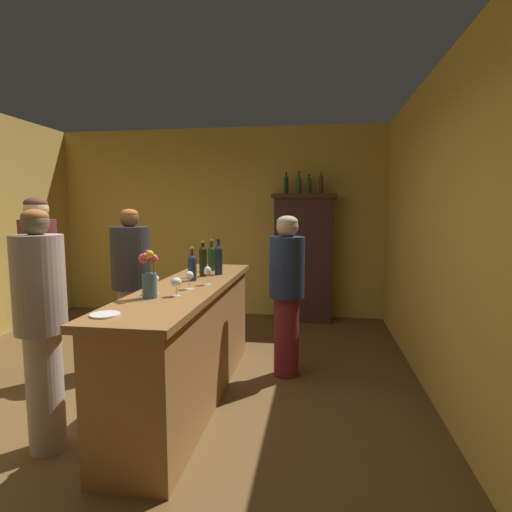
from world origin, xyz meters
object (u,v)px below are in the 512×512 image
wine_bottle_chardonnay (203,260)px  wine_bottle_pinot (212,257)px  patron_in_navy (132,282)px  bartender (287,288)px  flower_arrangement (149,275)px  display_bottle_left (286,184)px  display_cabinet (303,256)px  patron_in_grey (40,281)px  wine_glass_front (155,280)px  wine_glass_mid (176,283)px  cheese_plate (105,315)px  wine_bottle_rose (218,259)px  wine_bottle_malbec (192,266)px  bar_counter (189,342)px  display_bottle_center (309,185)px  display_bottle_midleft (299,184)px  patron_near_entrance (41,321)px  display_bottle_midright (321,184)px  wine_glass_rear (208,272)px  wine_glass_spare (189,277)px

wine_bottle_chardonnay → wine_bottle_pinot: (-0.02, 0.37, -0.02)m
patron_in_navy → bartender: bearing=46.5°
wine_bottle_pinot → flower_arrangement: bearing=-94.2°
display_bottle_left → bartender: bearing=-85.3°
display_cabinet → wine_bottle_chardonnay: (-0.85, -2.22, 0.19)m
patron_in_grey → wine_glass_front: bearing=-7.8°
wine_glass_mid → cheese_plate: size_ratio=0.80×
wine_bottle_rose → cheese_plate: size_ratio=1.98×
wine_bottle_malbec → flower_arrangement: size_ratio=0.87×
bar_counter → patron_in_navy: 1.06m
display_cabinet → display_bottle_center: (0.06, 0.00, 1.00)m
wine_bottle_rose → bartender: size_ratio=0.22×
display_bottle_midleft → patron_near_entrance: display_bottle_midleft is taller
display_bottle_center → display_bottle_midright: size_ratio=0.94×
patron_in_navy → wine_bottle_chardonnay: bearing=33.5°
wine_glass_rear → flower_arrangement: bearing=-116.3°
display_cabinet → patron_in_grey: bearing=-131.8°
wine_glass_mid → wine_bottle_pinot: bearing=93.1°
cheese_plate → patron_near_entrance: 0.59m
wine_glass_spare → patron_in_grey: (-1.49, 0.28, -0.12)m
patron_near_entrance → bartender: patron_near_entrance is taller
wine_glass_front → bartender: bartender is taller
wine_bottle_rose → patron_near_entrance: 1.66m
patron_in_grey → patron_near_entrance: bearing=-40.7°
wine_bottle_rose → patron_near_entrance: size_ratio=0.21×
display_bottle_midleft → display_bottle_midright: 0.31m
wine_bottle_pinot → wine_glass_front: 1.19m
bar_counter → wine_glass_spare: size_ratio=17.73×
patron_in_navy → patron_near_entrance: patron_in_navy is taller
wine_glass_mid → patron_in_navy: 1.37m
display_bottle_midleft → patron_in_navy: 2.79m
display_cabinet → cheese_plate: display_cabinet is taller
wine_glass_mid → display_bottle_midleft: (0.72, 3.10, 0.88)m
flower_arrangement → display_bottle_midright: display_bottle_midright is taller
wine_glass_rear → patron_in_grey: size_ratio=0.09×
bar_counter → cheese_plate: bearing=-99.2°
wine_glass_front → bartender: 1.37m
display_bottle_center → bartender: display_bottle_center is taller
bar_counter → display_bottle_midleft: 3.12m
wine_glass_mid → wine_glass_spare: wine_glass_spare is taller
wine_glass_mid → patron_in_grey: patron_in_grey is taller
wine_glass_mid → cheese_plate: (-0.23, -0.58, -0.09)m
wine_bottle_chardonnay → display_bottle_midright: bearing=63.9°
wine_glass_rear → display_bottle_midleft: display_bottle_midleft is taller
wine_bottle_malbec → display_bottle_left: (0.63, 2.46, 0.85)m
wine_glass_mid → display_bottle_left: 3.26m
display_bottle_center → patron_in_grey: display_bottle_center is taller
display_cabinet → wine_glass_front: 3.20m
display_cabinet → flower_arrangement: display_cabinet is taller
wine_glass_mid → flower_arrangement: 0.20m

